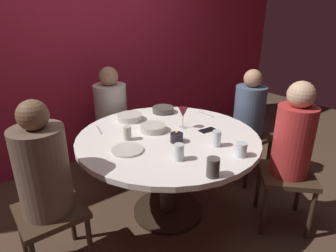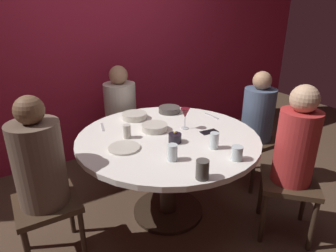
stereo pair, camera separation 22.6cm
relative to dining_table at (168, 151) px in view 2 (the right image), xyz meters
name	(u,v)px [view 2 (the right image)]	position (x,y,z in m)	size (l,w,h in m)	color
ground_plane	(168,211)	(0.00, 0.00, -0.59)	(8.00, 8.00, 0.00)	#4C3828
back_wall	(101,43)	(0.00, 1.43, 0.71)	(6.00, 0.10, 2.60)	maroon
dining_table	(168,151)	(0.00, 0.00, 0.00)	(1.43, 1.43, 0.73)	white
seated_diner_left	(40,166)	(-0.95, 0.00, 0.14)	(0.40, 0.40, 1.20)	#3F2D1E
seated_diner_back	(120,106)	(0.00, 0.98, 0.11)	(0.40, 0.40, 1.12)	#3F2D1E
seated_diner_right	(258,117)	(1.00, 0.00, 0.11)	(0.40, 0.40, 1.13)	#3F2D1E
seated_diner_front_right	(296,148)	(0.66, -0.66, 0.14)	(0.57, 0.57, 1.20)	#3F2D1E
candle_holder	(175,138)	(-0.02, -0.13, 0.17)	(0.10, 0.10, 0.09)	black
wine_glass	(185,114)	(0.19, 0.05, 0.27)	(0.08, 0.08, 0.18)	silver
dinner_plate	(124,148)	(-0.39, -0.04, 0.14)	(0.23, 0.23, 0.01)	beige
cell_phone	(209,132)	(0.32, -0.12, 0.14)	(0.07, 0.14, 0.01)	black
bowl_serving_large	(135,116)	(-0.07, 0.47, 0.16)	(0.22, 0.22, 0.05)	beige
bowl_salad_center	(155,127)	(-0.04, 0.15, 0.16)	(0.21, 0.21, 0.05)	beige
bowl_small_white	(169,110)	(0.29, 0.46, 0.16)	(0.20, 0.20, 0.05)	#4C4742
cup_near_candle	(173,153)	(-0.18, -0.36, 0.19)	(0.07, 0.07, 0.11)	silver
cup_by_left_diner	(202,170)	(-0.15, -0.64, 0.20)	(0.08, 0.08, 0.12)	#4C4742
cup_by_right_diner	(127,131)	(-0.29, 0.12, 0.19)	(0.06, 0.06, 0.11)	beige
cup_center_front	(237,153)	(0.19, -0.57, 0.19)	(0.08, 0.08, 0.10)	silver
cup_far_edge	(214,141)	(0.17, -0.36, 0.20)	(0.06, 0.06, 0.12)	silver
fork_near_plate	(212,116)	(0.57, 0.17, 0.14)	(0.02, 0.18, 0.01)	#B7B7BC
knife_near_plate	(102,127)	(-0.39, 0.43, 0.14)	(0.02, 0.18, 0.01)	#B7B7BC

